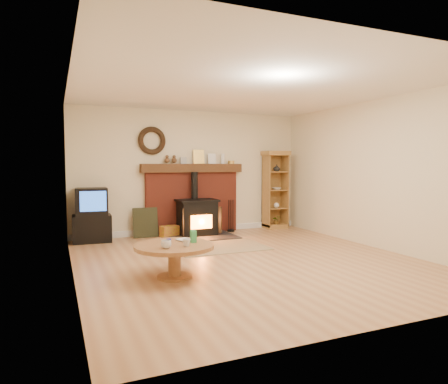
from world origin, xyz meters
name	(u,v)px	position (x,y,z in m)	size (l,w,h in m)	color
ground	(248,260)	(0.00, 0.00, 0.00)	(5.50, 5.50, 0.00)	#A87146
room_shell	(244,148)	(-0.02, 0.09, 1.72)	(5.02, 5.52, 2.61)	beige
chimney_breast	(192,196)	(0.00, 2.67, 0.80)	(2.20, 0.22, 1.78)	maroon
wood_stove	(197,218)	(-0.02, 2.27, 0.37)	(1.40, 1.00, 1.31)	black
area_rug	(220,247)	(-0.03, 1.06, 0.01)	(1.60, 1.10, 0.01)	brown
tv_unit	(92,216)	(-2.07, 2.47, 0.49)	(0.72, 0.53, 1.03)	black
curio_cabinet	(275,190)	(1.96, 2.55, 0.89)	(0.57, 0.41, 1.77)	brown
firelog_box	(170,231)	(-0.58, 2.40, 0.11)	(0.36, 0.23, 0.23)	#BAC10C
leaning_painting	(146,223)	(-1.03, 2.55, 0.30)	(0.50, 0.03, 0.60)	black
fire_tools	(231,225)	(0.83, 2.50, 0.13)	(0.16, 0.16, 0.70)	black
coffee_table	(175,251)	(-1.29, -0.47, 0.36)	(1.04, 1.04, 0.60)	brown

